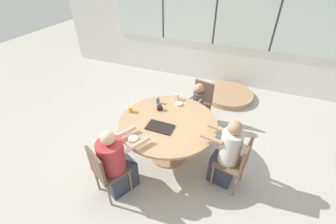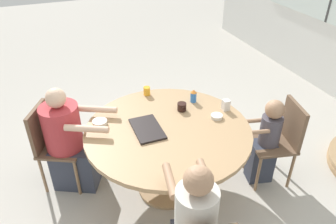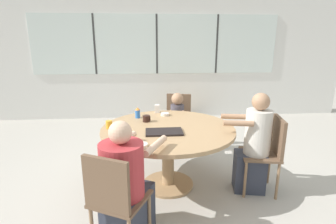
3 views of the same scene
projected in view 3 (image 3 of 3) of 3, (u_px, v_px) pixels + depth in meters
name	position (u px, v px, depth m)	size (l,w,h in m)	color
ground_plane	(168.00, 185.00, 3.15)	(16.00, 16.00, 0.00)	#B2ADA3
wall_back_with_windows	(157.00, 53.00, 5.65)	(8.40, 0.08, 2.80)	silver
dining_table	(168.00, 138.00, 3.00)	(1.51, 1.51, 0.73)	tan
chair_for_woman_green_shirt	(114.00, 196.00, 2.01)	(0.54, 0.54, 0.88)	brown
chair_for_man_blue_shirt	(269.00, 148.00, 2.90)	(0.47, 0.47, 0.88)	brown
chair_for_toddler	(178.00, 117.00, 4.09)	(0.48, 0.48, 0.88)	brown
person_woman_green_shirt	(126.00, 190.00, 2.17)	(0.59, 0.72, 1.09)	#333847
person_man_blue_shirt	(254.00, 148.00, 2.92)	(0.56, 0.37, 1.15)	#333847
person_toddler	(177.00, 125.00, 3.96)	(0.28, 0.40, 0.94)	#333847
food_tray_dark	(164.00, 132.00, 2.78)	(0.39, 0.24, 0.02)	black
coffee_mug	(147.00, 119.00, 3.16)	(0.09, 0.09, 0.08)	black
sippy_cup	(138.00, 112.00, 3.31)	(0.06, 0.06, 0.14)	blue
juice_glass	(109.00, 125.00, 2.91)	(0.07, 0.07, 0.09)	gold
milk_carton_small	(157.00, 109.00, 3.56)	(0.06, 0.06, 0.11)	silver
bowl_white_shallow	(141.00, 146.00, 2.40)	(0.13, 0.13, 0.04)	silver
bowl_cereal	(165.00, 114.00, 3.43)	(0.11, 0.11, 0.03)	silver
folded_table_stack	(189.00, 123.00, 5.37)	(1.17, 1.17, 0.12)	tan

